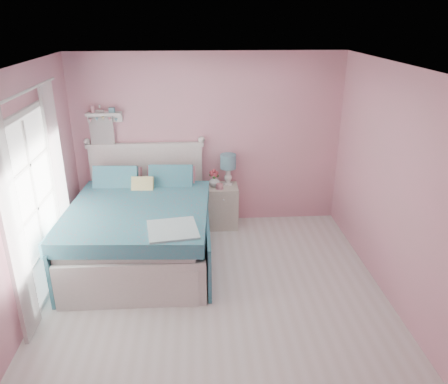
{
  "coord_description": "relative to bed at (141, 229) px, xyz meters",
  "views": [
    {
      "loc": [
        -0.17,
        -4.11,
        3.09
      ],
      "look_at": [
        0.17,
        1.2,
        0.9
      ],
      "focal_mm": 35.0,
      "sensor_mm": 36.0,
      "label": 1
    }
  ],
  "objects": [
    {
      "name": "curtain_far",
      "position": [
        -0.98,
        0.02,
        0.76
      ],
      "size": [
        0.04,
        0.4,
        2.32
      ],
      "primitive_type": "cube",
      "color": "white",
      "rests_on": "floor"
    },
    {
      "name": "room_shell",
      "position": [
        0.94,
        -1.13,
        1.16
      ],
      "size": [
        4.5,
        4.5,
        4.5
      ],
      "color": "pink",
      "rests_on": "floor"
    },
    {
      "name": "table_lamp",
      "position": [
        1.23,
        0.96,
        0.56
      ],
      "size": [
        0.24,
        0.24,
        0.47
      ],
      "color": "white",
      "rests_on": "nightstand"
    },
    {
      "name": "hanging_dress",
      "position": [
        -0.61,
        1.05,
        0.98
      ],
      "size": [
        0.34,
        0.03,
        0.72
      ],
      "primitive_type": "cube",
      "color": "white",
      "rests_on": "room_shell"
    },
    {
      "name": "french_door",
      "position": [
        -1.03,
        -0.73,
        0.65
      ],
      "size": [
        0.04,
        1.32,
        2.16
      ],
      "color": "silver",
      "rests_on": "floor"
    },
    {
      "name": "nightstand",
      "position": [
        1.14,
        0.88,
        -0.09
      ],
      "size": [
        0.46,
        0.45,
        0.66
      ],
      "color": "beige",
      "rests_on": "floor"
    },
    {
      "name": "vase",
      "position": [
        1.01,
        0.89,
        0.32
      ],
      "size": [
        0.21,
        0.21,
        0.17
      ],
      "primitive_type": "imported",
      "rotation": [
        0.0,
        0.0,
        -0.31
      ],
      "color": "silver",
      "rests_on": "nightstand"
    },
    {
      "name": "bed",
      "position": [
        0.0,
        0.0,
        0.0
      ],
      "size": [
        1.87,
        2.29,
        1.3
      ],
      "rotation": [
        0.0,
        0.0,
        -0.06
      ],
      "color": "silver",
      "rests_on": "floor"
    },
    {
      "name": "wall_shelf",
      "position": [
        -0.55,
        1.06,
        1.31
      ],
      "size": [
        0.5,
        0.15,
        0.25
      ],
      "color": "silver",
      "rests_on": "room_shell"
    },
    {
      "name": "teacup",
      "position": [
        1.09,
        0.78,
        0.27
      ],
      "size": [
        0.13,
        0.13,
        0.08
      ],
      "primitive_type": "imported",
      "rotation": [
        0.0,
        0.0,
        -0.36
      ],
      "color": "pink",
      "rests_on": "nightstand"
    },
    {
      "name": "curtain_near",
      "position": [
        -0.98,
        -1.47,
        0.76
      ],
      "size": [
        0.04,
        0.4,
        2.32
      ],
      "primitive_type": "cube",
      "color": "white",
      "rests_on": "floor"
    },
    {
      "name": "roses",
      "position": [
        1.01,
        0.88,
        0.44
      ],
      "size": [
        0.14,
        0.11,
        0.12
      ],
      "color": "#C1424F",
      "rests_on": "vase"
    },
    {
      "name": "floor",
      "position": [
        0.94,
        -1.13,
        -0.42
      ],
      "size": [
        4.5,
        4.5,
        0.0
      ],
      "primitive_type": "plane",
      "color": "beige",
      "rests_on": "ground"
    }
  ]
}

